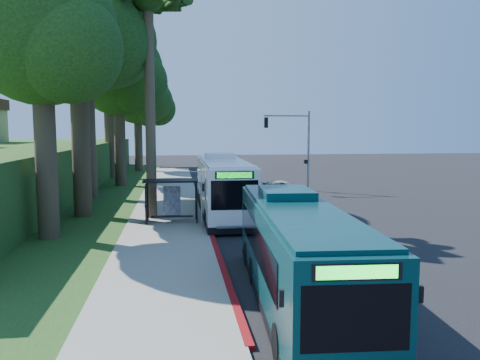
{
  "coord_description": "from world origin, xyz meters",
  "views": [
    {
      "loc": [
        -6.73,
        -29.8,
        5.4
      ],
      "look_at": [
        -2.5,
        1.0,
        2.04
      ],
      "focal_mm": 35.0,
      "sensor_mm": 36.0,
      "label": 1
    }
  ],
  "objects": [
    {
      "name": "tree_4",
      "position": [
        -11.4,
        31.98,
        9.73
      ],
      "size": [
        8.4,
        8.0,
        14.14
      ],
      "color": "#382B1E",
      "rests_on": "ground"
    },
    {
      "name": "tree_5",
      "position": [
        -10.41,
        39.99,
        8.96
      ],
      "size": [
        7.35,
        7.0,
        12.86
      ],
      "color": "#382B1E",
      "rests_on": "ground"
    },
    {
      "name": "tree_3",
      "position": [
        -13.88,
        23.98,
        11.98
      ],
      "size": [
        10.08,
        9.6,
        17.28
      ],
      "color": "#382B1E",
      "rests_on": "ground"
    },
    {
      "name": "grass_verge",
      "position": [
        -13.0,
        5.0,
        0.03
      ],
      "size": [
        8.0,
        70.0,
        0.06
      ],
      "primitive_type": "cube",
      "color": "#234719",
      "rests_on": "ground"
    },
    {
      "name": "teal_bus",
      "position": [
        -3.09,
        -16.01,
        1.65
      ],
      "size": [
        3.09,
        11.47,
        3.38
      ],
      "rotation": [
        0.0,
        0.0,
        -0.06
      ],
      "color": "#093135",
      "rests_on": "ground"
    },
    {
      "name": "pickup",
      "position": [
        1.24,
        5.56,
        0.7
      ],
      "size": [
        2.69,
        5.18,
        1.4
      ],
      "primitive_type": "imported",
      "rotation": [
        0.0,
        0.0,
        0.08
      ],
      "color": "silver",
      "rests_on": "ground"
    },
    {
      "name": "stop_sign_pole",
      "position": [
        -5.4,
        -5.0,
        2.08
      ],
      "size": [
        0.35,
        0.06,
        3.17
      ],
      "color": "gray",
      "rests_on": "ground"
    },
    {
      "name": "tree_6",
      "position": [
        -12.91,
        -6.01,
        9.71
      ],
      "size": [
        7.56,
        7.2,
        13.74
      ],
      "color": "#382B1E",
      "rests_on": "ground"
    },
    {
      "name": "ground",
      "position": [
        0.0,
        0.0,
        0.0
      ],
      "size": [
        140.0,
        140.0,
        0.0
      ],
      "primitive_type": "plane",
      "color": "black",
      "rests_on": "ground"
    },
    {
      "name": "red_curb",
      "position": [
        -5.0,
        -4.0,
        0.07
      ],
      "size": [
        0.25,
        30.0,
        0.13
      ],
      "primitive_type": "cube",
      "color": "maroon",
      "rests_on": "ground"
    },
    {
      "name": "white_bus",
      "position": [
        -3.8,
        -0.26,
        1.87
      ],
      "size": [
        2.84,
        12.87,
        3.83
      ],
      "rotation": [
        0.0,
        0.0,
        -0.01
      ],
      "color": "white",
      "rests_on": "ground"
    },
    {
      "name": "traffic_signal_pole",
      "position": [
        3.78,
        10.0,
        4.42
      ],
      "size": [
        4.1,
        0.3,
        7.0
      ],
      "color": "gray",
      "rests_on": "ground"
    },
    {
      "name": "bus_shelter",
      "position": [
        -7.26,
        -2.86,
        1.81
      ],
      "size": [
        3.2,
        1.51,
        2.55
      ],
      "color": "black",
      "rests_on": "ground"
    },
    {
      "name": "sidewalk",
      "position": [
        -7.3,
        0.0,
        0.06
      ],
      "size": [
        4.5,
        70.0,
        0.12
      ],
      "primitive_type": "cube",
      "color": "gray",
      "rests_on": "ground"
    },
    {
      "name": "palm_tree",
      "position": [
        -8.2,
        -1.5,
        12.38
      ],
      "size": [
        4.2,
        4.2,
        14.4
      ],
      "color": "#4C3F2D",
      "rests_on": "ground"
    },
    {
      "name": "tree_2",
      "position": [
        -11.89,
        15.98,
        10.48
      ],
      "size": [
        8.82,
        8.4,
        15.12
      ],
      "color": "#382B1E",
      "rests_on": "ground"
    },
    {
      "name": "tree_0",
      "position": [
        -12.4,
        -0.02,
        11.2
      ],
      "size": [
        8.4,
        8.0,
        15.7
      ],
      "color": "#382B1E",
      "rests_on": "ground"
    },
    {
      "name": "tree_1",
      "position": [
        -13.37,
        7.98,
        12.73
      ],
      "size": [
        10.5,
        10.0,
        18.26
      ],
      "color": "#382B1E",
      "rests_on": "ground"
    }
  ]
}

